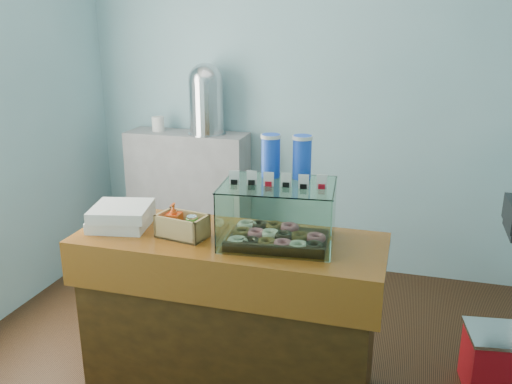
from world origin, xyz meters
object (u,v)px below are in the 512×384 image
(counter, at_px, (230,314))
(red_cooler, at_px, (503,362))
(display_case, at_px, (279,210))
(coffee_urn, at_px, (206,97))

(counter, relative_size, red_cooler, 3.59)
(counter, distance_m, display_case, 0.66)
(display_case, distance_m, red_cooler, 1.52)
(display_case, distance_m, coffee_urn, 1.84)
(counter, relative_size, coffee_urn, 2.86)
(display_case, xyz_separation_m, red_cooler, (1.19, 0.34, -0.88))
(display_case, bearing_deg, counter, -176.06)
(counter, xyz_separation_m, coffee_urn, (-0.72, 1.57, 0.94))
(red_cooler, bearing_deg, display_case, -171.83)
(display_case, bearing_deg, red_cooler, 10.57)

